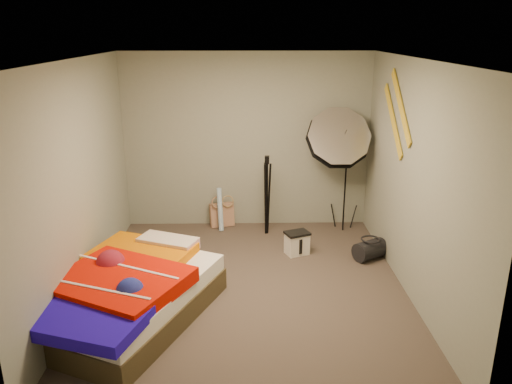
{
  "coord_description": "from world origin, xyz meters",
  "views": [
    {
      "loc": [
        -0.02,
        -4.98,
        2.78
      ],
      "look_at": [
        0.1,
        0.6,
        0.95
      ],
      "focal_mm": 35.0,
      "sensor_mm": 36.0,
      "label": 1
    }
  ],
  "objects_px": {
    "bed": "(126,293)",
    "camera_tripod": "(267,190)",
    "duffel_bag": "(370,250)",
    "photo_umbrella": "(338,139)",
    "wrapping_roll": "(220,209)",
    "tote_bag": "(222,215)",
    "camera_case": "(297,244)"
  },
  "relations": [
    {
      "from": "wrapping_roll",
      "to": "bed",
      "type": "distance_m",
      "value": 2.46
    },
    {
      "from": "tote_bag",
      "to": "bed",
      "type": "height_order",
      "value": "bed"
    },
    {
      "from": "duffel_bag",
      "to": "wrapping_roll",
      "type": "bearing_deg",
      "value": 121.02
    },
    {
      "from": "bed",
      "to": "camera_tripod",
      "type": "relative_size",
      "value": 2.06
    },
    {
      "from": "tote_bag",
      "to": "camera_case",
      "type": "height_order",
      "value": "tote_bag"
    },
    {
      "from": "duffel_bag",
      "to": "camera_tripod",
      "type": "bearing_deg",
      "value": 114.55
    },
    {
      "from": "wrapping_roll",
      "to": "camera_tripod",
      "type": "bearing_deg",
      "value": -12.92
    },
    {
      "from": "wrapping_roll",
      "to": "bed",
      "type": "height_order",
      "value": "wrapping_roll"
    },
    {
      "from": "camera_case",
      "to": "bed",
      "type": "height_order",
      "value": "bed"
    },
    {
      "from": "tote_bag",
      "to": "wrapping_roll",
      "type": "bearing_deg",
      "value": -113.36
    },
    {
      "from": "duffel_bag",
      "to": "photo_umbrella",
      "type": "height_order",
      "value": "photo_umbrella"
    },
    {
      "from": "camera_tripod",
      "to": "photo_umbrella",
      "type": "bearing_deg",
      "value": 4.73
    },
    {
      "from": "bed",
      "to": "camera_tripod",
      "type": "xyz_separation_m",
      "value": [
        1.5,
        2.16,
        0.37
      ]
    },
    {
      "from": "photo_umbrella",
      "to": "camera_tripod",
      "type": "xyz_separation_m",
      "value": [
        -0.97,
        -0.08,
        -0.69
      ]
    },
    {
      "from": "wrapping_roll",
      "to": "camera_case",
      "type": "xyz_separation_m",
      "value": [
        1.03,
        -0.85,
        -0.17
      ]
    },
    {
      "from": "camera_case",
      "to": "photo_umbrella",
      "type": "height_order",
      "value": "photo_umbrella"
    },
    {
      "from": "camera_case",
      "to": "bed",
      "type": "distance_m",
      "value": 2.37
    },
    {
      "from": "camera_case",
      "to": "camera_tripod",
      "type": "height_order",
      "value": "camera_tripod"
    },
    {
      "from": "tote_bag",
      "to": "duffel_bag",
      "type": "distance_m",
      "value": 2.24
    },
    {
      "from": "duffel_bag",
      "to": "photo_umbrella",
      "type": "distance_m",
      "value": 1.57
    },
    {
      "from": "bed",
      "to": "camera_tripod",
      "type": "height_order",
      "value": "camera_tripod"
    },
    {
      "from": "tote_bag",
      "to": "camera_tripod",
      "type": "xyz_separation_m",
      "value": [
        0.65,
        -0.29,
        0.48
      ]
    },
    {
      "from": "photo_umbrella",
      "to": "camera_tripod",
      "type": "bearing_deg",
      "value": -175.27
    },
    {
      "from": "camera_tripod",
      "to": "bed",
      "type": "bearing_deg",
      "value": -124.69
    },
    {
      "from": "duffel_bag",
      "to": "photo_umbrella",
      "type": "xyz_separation_m",
      "value": [
        -0.3,
        0.94,
        1.22
      ]
    },
    {
      "from": "duffel_bag",
      "to": "camera_tripod",
      "type": "xyz_separation_m",
      "value": [
        -1.27,
        0.86,
        0.53
      ]
    },
    {
      "from": "duffel_bag",
      "to": "bed",
      "type": "height_order",
      "value": "bed"
    },
    {
      "from": "duffel_bag",
      "to": "tote_bag",
      "type": "bearing_deg",
      "value": 117.62
    },
    {
      "from": "tote_bag",
      "to": "duffel_bag",
      "type": "bearing_deg",
      "value": -47.81
    },
    {
      "from": "wrapping_roll",
      "to": "bed",
      "type": "bearing_deg",
      "value": -109.8
    },
    {
      "from": "bed",
      "to": "photo_umbrella",
      "type": "relative_size",
      "value": 1.25
    },
    {
      "from": "photo_umbrella",
      "to": "tote_bag",
      "type": "bearing_deg",
      "value": 172.52
    }
  ]
}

